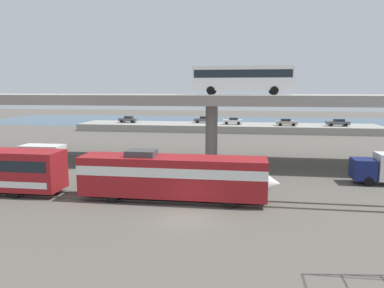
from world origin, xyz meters
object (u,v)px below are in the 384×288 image
parked_car_1 (128,119)px  parked_car_4 (338,122)px  service_truck_east (35,157)px  parked_car_2 (286,122)px  parked_car_3 (233,121)px  train_locomotive (182,175)px  parked_car_0 (204,119)px  transit_bus_on_overpass (243,77)px

parked_car_1 → parked_car_4: same height
parked_car_4 → service_truck_east: bearing=44.6°
parked_car_1 → parked_car_4: 45.76m
service_truck_east → parked_car_2: 51.67m
parked_car_2 → parked_car_3: size_ratio=1.04×
parked_car_2 → parked_car_3: same height
parked_car_3 → parked_car_4: bearing=178.4°
service_truck_east → parked_car_1: service_truck_east is taller
train_locomotive → service_truck_east: train_locomotive is taller
parked_car_0 → parked_car_3: size_ratio=1.01×
transit_bus_on_overpass → service_truck_east: (-22.64, -8.14, -8.91)m
service_truck_east → parked_car_0: 46.99m
service_truck_east → parked_car_1: bearing=-85.4°
transit_bus_on_overpass → parked_car_1: bearing=126.8°
transit_bus_on_overpass → parked_car_4: size_ratio=2.60×
parked_car_2 → train_locomotive: bearing=-105.7°
train_locomotive → parked_car_4: size_ratio=3.55×
parked_car_2 → parked_car_3: (-11.21, 1.50, -0.00)m
parked_car_1 → transit_bus_on_overpass: bearing=126.8°
service_truck_east → parked_car_4: service_truck_east is taller
parked_car_2 → parked_car_4: bearing=4.8°
train_locomotive → service_truck_east: (-17.95, 8.06, -0.56)m
transit_bus_on_overpass → service_truck_east: 25.65m
train_locomotive → parked_car_2: 50.75m
parked_car_3 → parked_car_4: size_ratio=0.91×
parked_car_0 → parked_car_2: same height
parked_car_4 → parked_car_2: bearing=4.8°
parked_car_4 → parked_car_3: bearing=-1.6°
transit_bus_on_overpass → parked_car_0: 38.73m
service_truck_east → transit_bus_on_overpass: bearing=-160.2°
parked_car_3 → parked_car_4: (21.74, -0.61, 0.00)m
parked_car_1 → parked_car_4: size_ratio=0.88×
transit_bus_on_overpass → parked_car_3: size_ratio=2.87×
transit_bus_on_overpass → parked_car_4: bearing=59.7°
parked_car_1 → parked_car_4: bearing=178.2°
train_locomotive → transit_bus_on_overpass: bearing=73.9°
train_locomotive → parked_car_0: bearing=94.5°
parked_car_3 → parked_car_1: bearing=-1.9°
transit_bus_on_overpass → parked_car_2: transit_bus_on_overpass is taller
train_locomotive → parked_car_4: bearing=64.0°
parked_car_0 → parked_car_4: (28.49, -3.25, 0.00)m
parked_car_4 → transit_bus_on_overpass: bearing=59.7°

